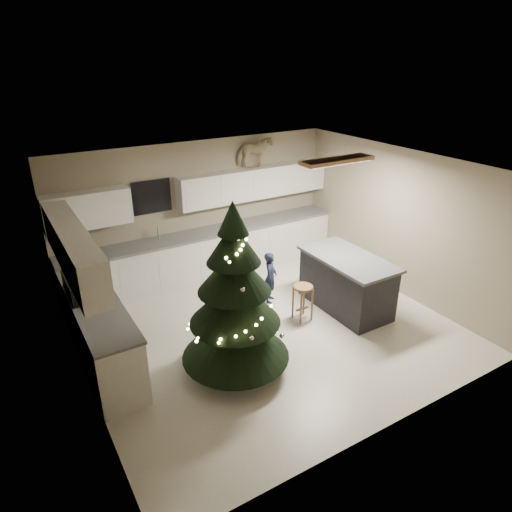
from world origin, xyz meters
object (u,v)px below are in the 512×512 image
at_px(bar_stool, 303,294).
at_px(toddler, 270,277).
at_px(island, 346,282).
at_px(rocking_horse, 255,152).
at_px(christmas_tree, 235,306).

xyz_separation_m(bar_stool, toddler, (-0.14, 0.77, 0.01)).
xyz_separation_m(island, rocking_horse, (-0.36, 2.43, 1.82)).
height_order(bar_stool, toddler, toddler).
bearing_deg(toddler, christmas_tree, 174.92).
relative_size(christmas_tree, rocking_horse, 3.56).
xyz_separation_m(bar_stool, rocking_horse, (0.49, 2.36, 1.84)).
relative_size(bar_stool, christmas_tree, 0.25).
bearing_deg(toddler, rocking_horse, 19.87).
xyz_separation_m(island, bar_stool, (-0.86, 0.07, -0.02)).
distance_m(island, rocking_horse, 3.06).
distance_m(island, bar_stool, 0.86).
bearing_deg(bar_stool, island, -4.82).
relative_size(island, rocking_horse, 2.46).
height_order(island, christmas_tree, christmas_tree).
height_order(bar_stool, christmas_tree, christmas_tree).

